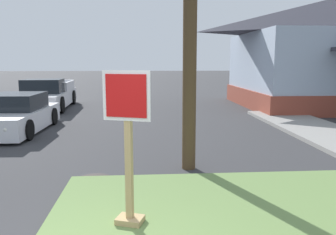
{
  "coord_description": "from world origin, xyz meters",
  "views": [
    {
      "loc": [
        1.0,
        -3.0,
        2.32
      ],
      "look_at": [
        1.43,
        2.96,
        1.34
      ],
      "focal_mm": 37.07,
      "sensor_mm": 36.0,
      "label": 1
    }
  ],
  "objects": [
    {
      "name": "parked_sedan_white",
      "position": [
        -3.2,
        8.63,
        0.54
      ],
      "size": [
        2.02,
        4.17,
        1.25
      ],
      "color": "silver",
      "rests_on": "ground"
    },
    {
      "name": "manhole_cover",
      "position": [
        0.02,
        3.65,
        0.01
      ],
      "size": [
        0.7,
        0.7,
        0.02
      ],
      "primitive_type": "cylinder",
      "color": "black",
      "rests_on": "ground"
    },
    {
      "name": "grass_corner_patch",
      "position": [
        2.56,
        1.28,
        0.04
      ],
      "size": [
        5.95,
        4.72,
        0.08
      ],
      "primitive_type": "cube",
      "color": "#668447",
      "rests_on": "ground"
    },
    {
      "name": "stop_sign",
      "position": [
        0.79,
        1.57,
        1.08
      ],
      "size": [
        0.63,
        0.38,
        2.12
      ],
      "color": "tan",
      "rests_on": "grass_corner_patch"
    },
    {
      "name": "pickup_truck_white",
      "position": [
        -3.66,
        14.17,
        0.62
      ],
      "size": [
        2.25,
        5.52,
        1.48
      ],
      "color": "silver",
      "rests_on": "ground"
    }
  ]
}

